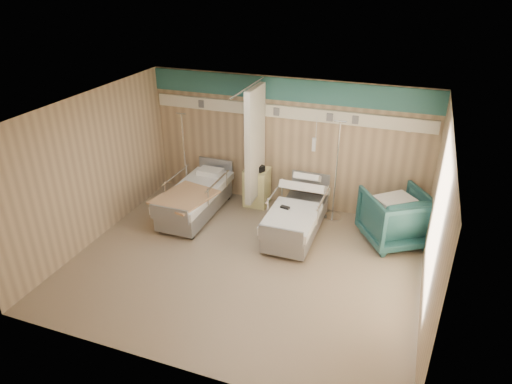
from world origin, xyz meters
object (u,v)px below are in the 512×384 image
bed_left (196,202)px  iv_stand_left (186,179)px  bed_right (297,220)px  bedside_cabinet (257,187)px  visitor_armchair (395,217)px  iv_stand_right (334,199)px

bed_left → iv_stand_left: 0.99m
bed_right → bed_left: (-2.20, 0.00, 0.00)m
bed_right → bed_left: 2.20m
bed_left → bedside_cabinet: 1.39m
bed_left → visitor_armchair: 4.04m
bed_left → iv_stand_right: iv_stand_right is taller
bed_left → bedside_cabinet: bearing=40.6°
bedside_cabinet → iv_stand_left: iv_stand_left is taller
bedside_cabinet → iv_stand_right: iv_stand_right is taller
bed_right → bedside_cabinet: bedside_cabinet is taller
iv_stand_left → bed_right: bearing=-15.3°
bedside_cabinet → iv_stand_left: 1.67m
bed_left → visitor_armchair: (4.02, 0.37, 0.20)m
visitor_armchair → iv_stand_left: iv_stand_left is taller
bed_right → bed_left: bearing=180.0°
bed_right → visitor_armchair: bearing=11.6°
bedside_cabinet → iv_stand_right: bearing=-0.4°
bed_right → bedside_cabinet: (-1.15, 0.90, 0.11)m
visitor_armchair → iv_stand_left: size_ratio=0.58×
iv_stand_right → iv_stand_left: (-3.37, -0.12, -0.03)m
bed_right → bed_left: same height
bed_left → iv_stand_right: size_ratio=1.02×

